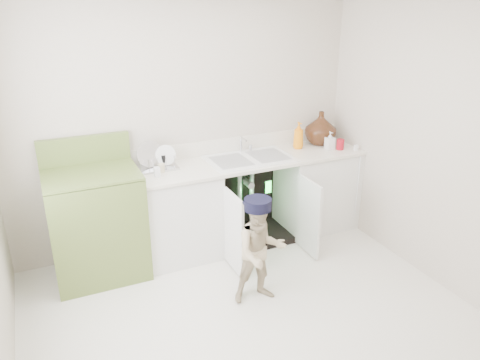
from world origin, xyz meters
name	(u,v)px	position (x,y,z in m)	size (l,w,h in m)	color
ground	(252,317)	(0.00, 0.00, 0.00)	(3.50, 3.50, 0.00)	beige
room_shell	(253,173)	(0.00, 0.00, 1.25)	(6.00, 5.50, 1.26)	beige
counter_run	(252,196)	(0.59, 1.21, 0.48)	(2.44, 1.02, 1.26)	silver
avocado_stove	(97,223)	(-0.99, 1.18, 0.52)	(0.81, 0.65, 1.25)	olive
repair_worker	(260,250)	(0.17, 0.21, 0.47)	(0.69, 0.86, 0.93)	#C4B18C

